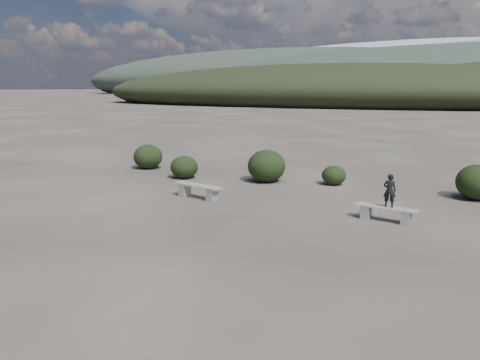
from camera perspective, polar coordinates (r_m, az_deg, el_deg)
The scene contains 10 objects.
ground at distance 11.10m, azimuth -6.59°, elevation -8.92°, with size 1200.00×1200.00×0.00m, color #2F2A25.
bench_left at distance 16.30m, azimuth -5.14°, elevation -1.24°, with size 2.00×0.79×0.49m.
bench_right at distance 14.13m, azimuth 17.35°, elevation -3.81°, with size 1.78×0.56×0.44m.
seated_person at distance 13.97m, azimuth 17.77°, elevation -1.24°, with size 0.35×0.23×0.97m, color black.
shrub_a at distance 19.98m, azimuth -6.82°, elevation 1.58°, with size 1.17×1.17×0.96m, color black.
shrub_b at distance 19.05m, azimuth 3.25°, elevation 1.72°, with size 1.54×1.54×1.32m, color black.
shrub_c at distance 18.86m, azimuth 11.37°, elevation 0.56°, with size 0.96×0.96×0.76m, color black.
shrub_d at distance 17.99m, azimuth 26.94°, elevation -0.24°, with size 1.39×1.39×1.22m, color black.
shrub_f at distance 22.61m, azimuth -11.15°, elevation 2.82°, with size 1.36×1.36×1.15m, color black.
mountain_ridges at distance 348.05m, azimuth 25.10°, elevation 11.39°, with size 500.00×400.00×56.00m.
Camera 1 is at (5.78, -8.67, 3.82)m, focal length 35.00 mm.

